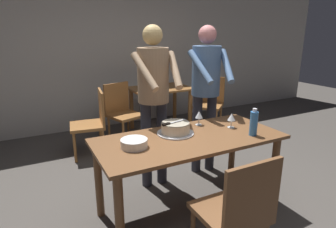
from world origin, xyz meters
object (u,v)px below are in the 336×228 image
(background_chair_1, at_px, (122,111))
(background_chair_2, at_px, (93,121))
(cake_on_platter, at_px, (175,128))
(wine_glass_far, at_px, (199,115))
(chair_near_side, at_px, (237,211))
(main_dining_table, at_px, (189,149))
(plate_stack, at_px, (134,143))
(water_bottle, at_px, (254,123))
(wine_glass_near, at_px, (232,117))
(background_table, at_px, (160,97))
(person_standing_beside, at_px, (206,84))
(background_chair_0, at_px, (210,101))
(cake_knife, at_px, (169,123))
(person_cutting_cake, at_px, (154,90))

(background_chair_1, xyz_separation_m, background_chair_2, (-0.51, -0.30, 0.00))
(background_chair_1, bearing_deg, cake_on_platter, -92.86)
(wine_glass_far, xyz_separation_m, chair_near_side, (-0.34, -1.01, -0.36))
(main_dining_table, xyz_separation_m, plate_stack, (-0.52, 0.01, 0.15))
(plate_stack, xyz_separation_m, background_chair_2, (0.03, 1.68, -0.29))
(wine_glass_far, xyz_separation_m, water_bottle, (0.28, -0.47, 0.01))
(wine_glass_near, height_order, background_table, wine_glass_near)
(cake_on_platter, xyz_separation_m, plate_stack, (-0.45, -0.12, -0.02))
(person_standing_beside, distance_m, background_chair_0, 1.69)
(main_dining_table, xyz_separation_m, background_table, (0.78, 2.22, -0.06))
(cake_on_platter, xyz_separation_m, background_chair_2, (-0.42, 1.56, -0.31))
(plate_stack, relative_size, background_chair_0, 0.24)
(background_chair_0, bearing_deg, plate_stack, -137.95)
(plate_stack, distance_m, background_table, 2.57)
(main_dining_table, height_order, plate_stack, plate_stack)
(cake_knife, distance_m, person_cutting_cake, 0.52)
(background_table, bearing_deg, person_standing_beside, -96.72)
(cake_knife, bearing_deg, chair_near_side, -85.96)
(person_standing_beside, relative_size, background_chair_1, 1.91)
(background_chair_0, bearing_deg, wine_glass_near, -119.89)
(cake_knife, xyz_separation_m, background_chair_0, (1.69, 1.76, -0.37))
(background_chair_2, bearing_deg, person_standing_beside, -44.75)
(chair_near_side, xyz_separation_m, background_table, (0.86, 2.97, 0.09))
(cake_knife, xyz_separation_m, person_cutting_cake, (0.06, 0.48, 0.21))
(cake_knife, bearing_deg, person_standing_beside, 34.73)
(wine_glass_near, bearing_deg, background_chair_2, 120.79)
(wine_glass_near, relative_size, background_chair_0, 0.16)
(water_bottle, relative_size, background_chair_1, 0.28)
(wine_glass_near, bearing_deg, water_bottle, -80.90)
(chair_near_side, bearing_deg, background_chair_0, 58.22)
(cake_knife, height_order, plate_stack, cake_knife)
(plate_stack, height_order, background_chair_1, background_chair_1)
(person_cutting_cake, xyz_separation_m, background_chair_2, (-0.41, 1.10, -0.58))
(background_table, bearing_deg, cake_knife, -113.61)
(chair_near_side, bearing_deg, wine_glass_near, 54.12)
(chair_near_side, bearing_deg, main_dining_table, 84.01)
(wine_glass_near, height_order, person_cutting_cake, person_cutting_cake)
(background_chair_1, bearing_deg, wine_glass_far, -82.25)
(wine_glass_near, distance_m, background_chair_0, 2.16)
(plate_stack, bearing_deg, chair_near_side, -60.09)
(person_standing_beside, distance_m, background_table, 1.68)
(plate_stack, height_order, water_bottle, water_bottle)
(plate_stack, relative_size, person_cutting_cake, 0.13)
(plate_stack, bearing_deg, background_table, 59.57)
(cake_on_platter, height_order, plate_stack, cake_on_platter)
(cake_on_platter, bearing_deg, background_chair_1, 87.14)
(background_chair_2, bearing_deg, background_chair_1, 30.22)
(main_dining_table, xyz_separation_m, background_chair_0, (1.55, 1.88, -0.14))
(cake_on_platter, relative_size, plate_stack, 1.55)
(cake_knife, distance_m, water_bottle, 0.76)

